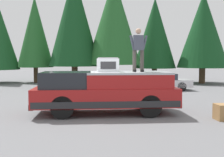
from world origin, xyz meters
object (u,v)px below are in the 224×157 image
object	(u,v)px
compressor_unit	(108,65)
parked_car_silver	(161,82)
wooden_crate	(224,112)
pickup_truck	(106,92)
person_on_truck_bed	(138,49)

from	to	relation	value
compressor_unit	parked_car_silver	bearing A→B (deg)	-28.38
parked_car_silver	wooden_crate	bearing A→B (deg)	178.76
pickup_truck	compressor_unit	distance (m)	1.06
compressor_unit	pickup_truck	bearing A→B (deg)	110.82
person_on_truck_bed	parked_car_silver	xyz separation A→B (m)	(7.87, -3.01, -1.97)
parked_car_silver	person_on_truck_bed	bearing A→B (deg)	159.09
compressor_unit	wooden_crate	size ratio (longest dim) A/B	1.50
pickup_truck	person_on_truck_bed	world-z (taller)	person_on_truck_bed
wooden_crate	compressor_unit	bearing A→B (deg)	69.30
person_on_truck_bed	parked_car_silver	size ratio (longest dim) A/B	0.41
person_on_truck_bed	parked_car_silver	bearing A→B (deg)	-20.91
wooden_crate	person_on_truck_bed	bearing A→B (deg)	63.28
pickup_truck	parked_car_silver	xyz separation A→B (m)	(7.81, -4.29, -0.29)
parked_car_silver	wooden_crate	distance (m)	9.29
pickup_truck	person_on_truck_bed	distance (m)	2.11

